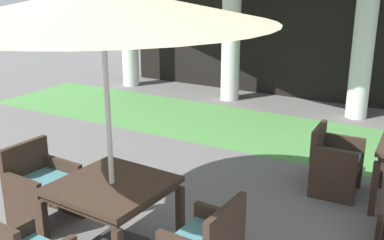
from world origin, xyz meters
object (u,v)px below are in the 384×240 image
(patio_chair_near_foreground_west, at_px, (41,187))
(patio_chair_mid_left_west, at_px, (334,162))
(patio_umbrella_near_foreground, at_px, (102,6))
(terracotta_urn, at_px, (322,163))
(patio_table_near_foreground, at_px, (112,192))

(patio_chair_near_foreground_west, xyz_separation_m, patio_chair_mid_left_west, (2.55, 2.31, -0.01))
(patio_umbrella_near_foreground, bearing_deg, patio_chair_mid_left_west, 57.25)
(patio_chair_near_foreground_west, bearing_deg, patio_umbrella_near_foreground, 90.00)
(patio_chair_near_foreground_west, bearing_deg, patio_chair_mid_left_west, 135.11)
(patio_umbrella_near_foreground, distance_m, patio_chair_near_foreground_west, 2.18)
(patio_chair_near_foreground_west, height_order, terracotta_urn, patio_chair_near_foreground_west)
(patio_chair_mid_left_west, bearing_deg, patio_chair_near_foreground_west, -49.86)
(patio_umbrella_near_foreground, bearing_deg, terracotta_urn, 65.37)
(patio_umbrella_near_foreground, height_order, patio_chair_near_foreground_west, patio_umbrella_near_foreground)
(patio_table_near_foreground, relative_size, terracotta_urn, 2.50)
(patio_umbrella_near_foreground, bearing_deg, patio_table_near_foreground, -95.36)
(patio_chair_mid_left_west, relative_size, terracotta_urn, 2.00)
(patio_table_near_foreground, bearing_deg, patio_chair_mid_left_west, 57.25)
(patio_table_near_foreground, height_order, patio_chair_near_foreground_west, patio_chair_near_foreground_west)
(patio_chair_near_foreground_west, xyz_separation_m, terracotta_urn, (2.30, 2.72, -0.24))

